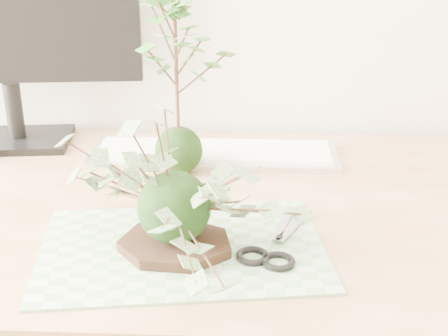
{
  "coord_description": "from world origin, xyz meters",
  "views": [
    {
      "loc": [
        0.04,
        0.3,
        1.19
      ],
      "look_at": [
        0.0,
        1.14,
        0.84
      ],
      "focal_mm": 50.0,
      "sensor_mm": 36.0,
      "label": 1
    }
  ],
  "objects_px": {
    "maple_kokedama": "(175,34)",
    "monitor": "(3,11)",
    "keyboard": "(214,153)",
    "desk": "(251,249)",
    "ivy_kokedama": "(173,175)"
  },
  "relations": [
    {
      "from": "desk",
      "to": "monitor",
      "type": "bearing_deg",
      "value": 150.82
    },
    {
      "from": "maple_kokedama",
      "to": "monitor",
      "type": "relative_size",
      "value": 0.69
    },
    {
      "from": "keyboard",
      "to": "monitor",
      "type": "bearing_deg",
      "value": 170.87
    },
    {
      "from": "desk",
      "to": "maple_kokedama",
      "type": "relative_size",
      "value": 4.4
    },
    {
      "from": "ivy_kokedama",
      "to": "maple_kokedama",
      "type": "distance_m",
      "value": 0.32
    },
    {
      "from": "maple_kokedama",
      "to": "monitor",
      "type": "bearing_deg",
      "value": 157.38
    },
    {
      "from": "maple_kokedama",
      "to": "monitor",
      "type": "distance_m",
      "value": 0.38
    },
    {
      "from": "ivy_kokedama",
      "to": "monitor",
      "type": "height_order",
      "value": "monitor"
    },
    {
      "from": "keyboard",
      "to": "monitor",
      "type": "height_order",
      "value": "monitor"
    },
    {
      "from": "maple_kokedama",
      "to": "keyboard",
      "type": "bearing_deg",
      "value": 52.28
    },
    {
      "from": "keyboard",
      "to": "maple_kokedama",
      "type": "bearing_deg",
      "value": -127.16
    },
    {
      "from": "desk",
      "to": "maple_kokedama",
      "type": "distance_m",
      "value": 0.39
    },
    {
      "from": "maple_kokedama",
      "to": "monitor",
      "type": "xyz_separation_m",
      "value": [
        -0.35,
        0.15,
        0.01
      ]
    },
    {
      "from": "ivy_kokedama",
      "to": "maple_kokedama",
      "type": "relative_size",
      "value": 0.97
    },
    {
      "from": "desk",
      "to": "monitor",
      "type": "relative_size",
      "value": 3.04
    }
  ]
}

